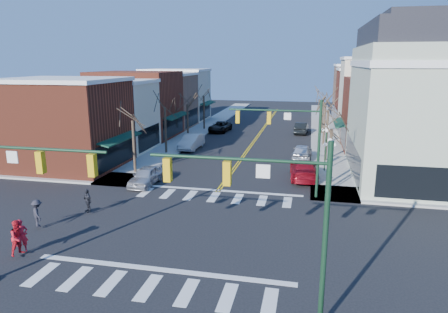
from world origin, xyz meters
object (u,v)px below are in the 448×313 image
Objects in this scene: car_right_near at (304,170)px; pedestrian_red_a at (21,236)px; car_left_near at (146,176)px; lamppost_midblock at (326,140)px; car_left_far at (220,127)px; lamppost_corner at (329,157)px; car_right_far at (301,128)px; pedestrian_dark_a at (87,201)px; pedestrian_red_b at (18,237)px; car_left_mid at (191,142)px; car_right_mid at (302,152)px; victorian_corner at (434,101)px; pedestrian_dark_b at (37,213)px.

pedestrian_red_a is (-14.04, -16.99, 0.21)m from car_right_near.
pedestrian_red_a is at bearing 46.83° from car_right_near.
car_left_near is 13.28m from car_right_near.
car_left_far is at bearing 126.57° from lamppost_midblock.
car_right_near is at bearing 114.63° from lamppost_corner.
lamppost_corner reaches higher than car_right_far.
pedestrian_red_a is (-1.52, -12.56, 0.29)m from car_left_near.
pedestrian_dark_a is at bearing -138.40° from lamppost_midblock.
car_left_near is at bearing -178.00° from lamppost_corner.
car_left_near is at bearing -153.94° from lamppost_midblock.
lamppost_midblock is at bearing 75.15° from pedestrian_dark_a.
lamppost_midblock is 2.33× the size of pedestrian_red_b.
pedestrian_red_a is (-15.84, -19.56, -1.95)m from lamppost_midblock.
car_left_mid is 12.72m from car_right_mid.
lamppost_corner is at bearing -56.24° from car_left_far.
victorian_corner reaches higher than pedestrian_red_a.
car_right_mid is at bearing -8.40° from pedestrian_red_b.
victorian_corner is at bearing 16.13° from car_left_near.
car_left_near is 12.97m from pedestrian_red_b.
lamppost_midblock is 2.80× the size of pedestrian_dark_a.
pedestrian_dark_b is at bearing 57.88° from car_right_mid.
car_right_mid is at bearing -91.08° from car_right_near.
pedestrian_dark_a is at bearing 18.70° from pedestrian_red_b.
car_right_far is at bearing 102.35° from pedestrian_dark_a.
lamppost_corner is 0.85× the size of car_left_far.
car_right_far is (-0.75, 22.20, -0.04)m from car_right_near.
car_right_near is 22.23m from pedestrian_red_b.
car_left_far is at bearing -47.05° from car_right_mid.
car_left_far is at bearing 8.59° from car_right_far.
car_left_near is 2.47× the size of pedestrian_red_a.
pedestrian_red_a reaches higher than car_right_mid.
lamppost_midblock is at bearing 26.15° from car_left_near.
pedestrian_red_a reaches higher than pedestrian_dark_a.
lamppost_corner is 4.83m from car_right_near.
car_left_mid is at bearing 44.42° from pedestrian_red_a.
pedestrian_red_a reaches higher than car_left_far.
car_left_mid reaches higher than car_right_far.
car_right_near is 1.19× the size of car_right_far.
pedestrian_dark_b is (-15.02, -20.99, 0.20)m from car_right_mid.
car_left_far is 0.92× the size of car_right_near.
pedestrian_dark_b is at bearing -106.28° from car_left_near.
car_left_mid is 3.22× the size of pedestrian_dark_a.
pedestrian_dark_a is (0.23, 6.13, -0.15)m from pedestrian_red_b.
car_right_mid reaches higher than car_left_near.
car_right_near is (12.80, -9.40, -0.01)m from car_left_mid.
car_right_near is at bearing -124.96° from lamppost_midblock.
car_left_near is at bearing 14.60° from pedestrian_red_b.
lamppost_corner is 28.93m from car_left_far.
lamppost_corner reaches higher than pedestrian_dark_a.
lamppost_midblock reaches higher than car_right_mid.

